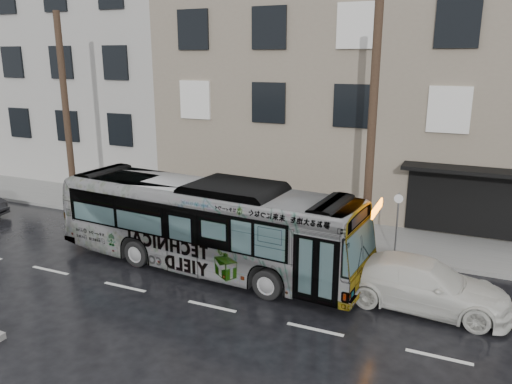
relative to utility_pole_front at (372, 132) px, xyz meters
The scene contains 9 objects.
ground 8.65m from the utility_pole_front, 153.08° to the right, with size 120.00×120.00×0.00m, color black.
sidewalk 8.11m from the utility_pole_front, 166.17° to the left, with size 90.00×3.60×0.15m, color gray.
building_taupe 9.56m from the utility_pole_front, 99.07° to the left, with size 20.00×12.00×11.00m, color gray.
building_grey 27.02m from the utility_pole_front, 156.02° to the left, with size 26.00×15.00×16.00m, color #A3A19A.
utility_pole_front is the anchor object (origin of this frame).
utility_pole_rear 14.00m from the utility_pole_front, behind, with size 0.30×0.30×9.00m, color #402E20.
sign_post 3.48m from the utility_pole_front, ahead, with size 0.06×0.06×2.40m, color slate.
bus 6.61m from the utility_pole_front, 146.07° to the right, with size 2.65×11.34×3.16m, color #B2B2B2.
white_sedan 5.64m from the utility_pole_front, 53.83° to the right, with size 2.03×5.00×1.45m, color silver.
Camera 1 is at (9.85, -14.25, 7.19)m, focal length 35.00 mm.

